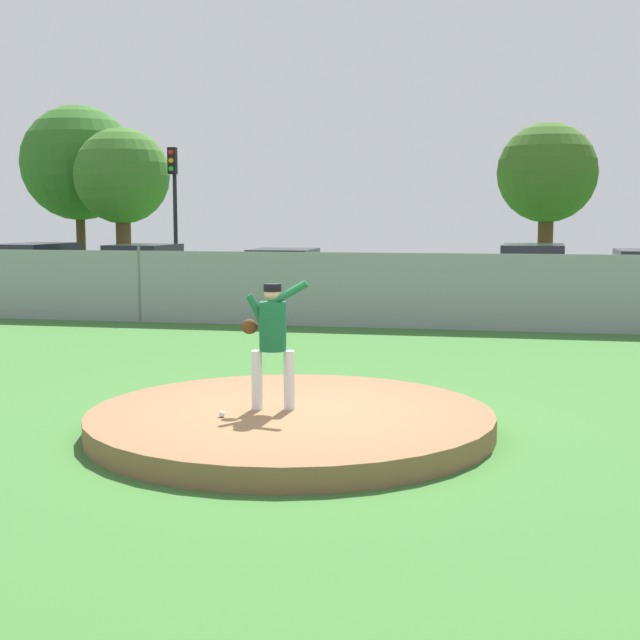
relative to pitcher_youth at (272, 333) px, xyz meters
name	(u,v)px	position (x,y,z in m)	size (l,w,h in m)	color
ground_plane	(366,355)	(0.23, 5.99, -1.18)	(80.00, 80.00, 0.00)	#386B2D
asphalt_strip	(411,308)	(0.23, 14.49, -1.18)	(44.00, 7.00, 0.01)	#2B2B2D
pitchers_mound	(291,421)	(0.23, -0.01, -1.05)	(4.82, 4.82, 0.26)	brown
pitcher_youth	(272,333)	(0.00, 0.00, 0.00)	(0.83, 0.32, 1.55)	silver
baseball	(222,414)	(-0.46, -0.51, -0.88)	(0.07, 0.07, 0.07)	white
chainlink_fence	(392,291)	(0.23, 9.99, -0.32)	(30.80, 0.07, 1.83)	gray
parked_car_slate	(284,279)	(-3.41, 14.40, -0.40)	(1.98, 4.07, 1.64)	slate
parked_car_silver	(35,274)	(-10.97, 14.06, -0.34)	(2.14, 4.85, 1.76)	#B7BABF
parked_car_teal	(144,275)	(-7.88, 14.96, -0.37)	(2.00, 4.13, 1.72)	#146066
parked_car_white	(532,278)	(3.52, 14.94, -0.33)	(2.03, 4.88, 1.79)	silver
traffic_cone_orange	(466,296)	(1.70, 15.78, -0.92)	(0.40, 0.40, 0.55)	orange
traffic_light_near	(174,193)	(-8.34, 18.78, 2.15)	(0.28, 0.46, 4.88)	black
tree_tall_centre	(79,163)	(-14.67, 24.46, 3.57)	(4.75, 4.75, 7.14)	#4C331E
tree_broad_left	(122,177)	(-12.04, 22.86, 2.91)	(3.76, 3.76, 6.03)	#4C331E
tree_broad_right	(547,174)	(4.26, 23.74, 2.92)	(3.65, 3.65, 5.98)	#4C331E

